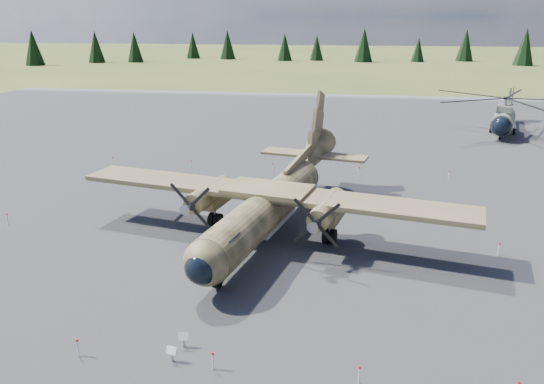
# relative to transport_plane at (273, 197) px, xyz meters

# --- Properties ---
(ground) EXTENTS (500.00, 500.00, 0.00)m
(ground) POSITION_rel_transport_plane_xyz_m (-2.20, -1.59, -2.52)
(ground) COLOR brown
(ground) RESTS_ON ground
(apron) EXTENTS (120.00, 120.00, 0.04)m
(apron) POSITION_rel_transport_plane_xyz_m (-2.20, 8.41, -2.52)
(apron) COLOR slate
(apron) RESTS_ON ground
(transport_plane) EXTENTS (26.53, 23.82, 8.76)m
(transport_plane) POSITION_rel_transport_plane_xyz_m (0.00, 0.00, 0.00)
(transport_plane) COLOR #36361D
(transport_plane) RESTS_ON ground
(helicopter_near) EXTENTS (23.54, 23.95, 4.79)m
(helicopter_near) POSITION_rel_transport_plane_xyz_m (23.29, 34.89, 0.88)
(helicopter_near) COLOR slate
(helicopter_near) RESTS_ON ground
(info_placard_left) EXTENTS (0.50, 0.29, 0.74)m
(info_placard_left) POSITION_rel_transport_plane_xyz_m (-2.06, -14.84, -2.03)
(info_placard_left) COLOR gray
(info_placard_left) RESTS_ON ground
(info_placard_right) EXTENTS (0.48, 0.25, 0.72)m
(info_placard_right) POSITION_rel_transport_plane_xyz_m (-1.89, -13.76, -2.04)
(info_placard_right) COLOR gray
(info_placard_right) RESTS_ON ground
(barrier_fence) EXTENTS (33.12, 29.62, 0.85)m
(barrier_fence) POSITION_rel_transport_plane_xyz_m (-2.66, -1.67, -2.01)
(barrier_fence) COLOR white
(barrier_fence) RESTS_ON ground
(treeline) EXTENTS (322.43, 316.98, 11.00)m
(treeline) POSITION_rel_transport_plane_xyz_m (-5.21, 2.46, 2.30)
(treeline) COLOR black
(treeline) RESTS_ON ground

